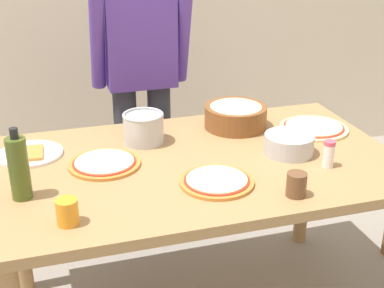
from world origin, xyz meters
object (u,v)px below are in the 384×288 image
(dining_table, at_px, (196,181))
(cup_orange, at_px, (67,212))
(pizza_raw_on_board, at_px, (314,128))
(cup_small_brown, at_px, (296,185))
(salt_shaker, at_px, (329,154))
(person_cook, at_px, (141,68))
(plate_with_slice, at_px, (30,154))
(olive_oil_bottle, at_px, (19,168))
(popcorn_bowl, at_px, (236,114))
(pizza_second_cooked, at_px, (104,163))
(pizza_cooked_on_tray, at_px, (217,181))
(steel_pot, at_px, (143,128))
(mixing_bowl_steel, at_px, (289,144))

(dining_table, relative_size, cup_orange, 18.82)
(pizza_raw_on_board, distance_m, cup_small_brown, 0.64)
(pizza_raw_on_board, relative_size, salt_shaker, 2.88)
(person_cook, bearing_deg, pizza_raw_on_board, -42.26)
(person_cook, distance_m, cup_orange, 1.19)
(plate_with_slice, xyz_separation_m, cup_small_brown, (0.87, -0.61, 0.03))
(olive_oil_bottle, bearing_deg, popcorn_bowl, 23.30)
(salt_shaker, bearing_deg, olive_oil_bottle, 175.68)
(person_cook, distance_m, pizza_second_cooked, 0.78)
(pizza_raw_on_board, bearing_deg, pizza_second_cooked, -174.10)
(pizza_cooked_on_tray, distance_m, steel_pot, 0.48)
(mixing_bowl_steel, xyz_separation_m, salt_shaker, (0.09, -0.15, 0.01))
(dining_table, xyz_separation_m, cup_orange, (-0.52, -0.33, 0.13))
(pizza_second_cooked, height_order, popcorn_bowl, popcorn_bowl)
(olive_oil_bottle, xyz_separation_m, cup_orange, (0.14, -0.22, -0.07))
(pizza_raw_on_board, bearing_deg, cup_orange, -156.57)
(dining_table, relative_size, pizza_cooked_on_tray, 5.92)
(dining_table, distance_m, plate_with_slice, 0.67)
(person_cook, bearing_deg, plate_with_slice, -137.40)
(person_cook, relative_size, pizza_raw_on_board, 5.31)
(pizza_second_cooked, height_order, salt_shaker, salt_shaker)
(pizza_cooked_on_tray, relative_size, olive_oil_bottle, 1.06)
(mixing_bowl_steel, relative_size, steel_pot, 1.15)
(pizza_cooked_on_tray, distance_m, salt_shaker, 0.46)
(pizza_cooked_on_tray, distance_m, plate_with_slice, 0.78)
(plate_with_slice, relative_size, mixing_bowl_steel, 1.30)
(dining_table, relative_size, mixing_bowl_steel, 8.00)
(cup_small_brown, bearing_deg, pizza_second_cooked, 144.33)
(olive_oil_bottle, distance_m, cup_small_brown, 0.94)
(pizza_second_cooked, bearing_deg, olive_oil_bottle, -150.70)
(popcorn_bowl, bearing_deg, plate_with_slice, -176.61)
(cup_small_brown, relative_size, salt_shaker, 0.80)
(cup_orange, bearing_deg, salt_shaker, 7.59)
(mixing_bowl_steel, bearing_deg, olive_oil_bottle, -176.13)
(salt_shaker, bearing_deg, person_cook, 118.87)
(plate_with_slice, bearing_deg, cup_orange, -79.71)
(mixing_bowl_steel, bearing_deg, person_cook, 118.66)
(mixing_bowl_steel, distance_m, steel_pot, 0.61)
(pizza_cooked_on_tray, xyz_separation_m, popcorn_bowl, (0.26, 0.50, 0.05))
(steel_pot, relative_size, salt_shaker, 1.64)
(pizza_second_cooked, height_order, cup_small_brown, cup_small_brown)
(dining_table, bearing_deg, mixing_bowl_steel, -6.34)
(pizza_cooked_on_tray, relative_size, mixing_bowl_steel, 1.35)
(dining_table, xyz_separation_m, pizza_second_cooked, (-0.35, 0.06, 0.10))
(steel_pot, bearing_deg, pizza_cooked_on_tray, -68.83)
(pizza_second_cooked, bearing_deg, popcorn_bowl, 20.16)
(olive_oil_bottle, bearing_deg, pizza_raw_on_board, 12.11)
(cup_small_brown, bearing_deg, steel_pot, 123.62)
(pizza_cooked_on_tray, height_order, mixing_bowl_steel, mixing_bowl_steel)
(person_cook, distance_m, olive_oil_bottle, 1.06)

